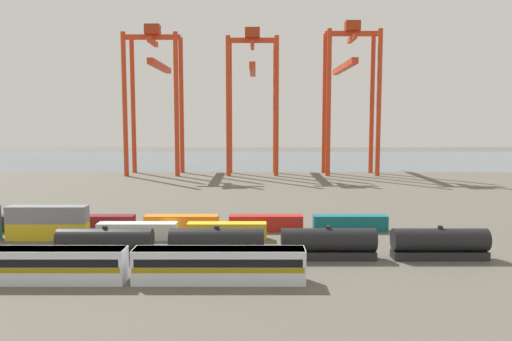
% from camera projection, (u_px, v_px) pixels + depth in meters
% --- Properties ---
extents(ground_plane, '(420.00, 420.00, 0.00)m').
position_uv_depth(ground_plane, '(199.00, 196.00, 119.52)').
color(ground_plane, '#5B564C').
extents(harbour_water, '(400.00, 110.00, 0.01)m').
position_uv_depth(harbour_water, '(227.00, 160.00, 227.84)').
color(harbour_water, slate).
rests_on(harbour_water, ground_plane).
extents(passenger_train, '(39.60, 3.14, 3.90)m').
position_uv_depth(passenger_train, '(131.00, 264.00, 56.19)').
color(passenger_train, silver).
rests_on(passenger_train, ground_plane).
extents(freight_tank_row, '(56.55, 2.97, 4.43)m').
position_uv_depth(freight_tank_row, '(274.00, 243.00, 65.65)').
color(freight_tank_row, '#232326').
rests_on(freight_tank_row, ground_plane).
extents(shipping_container_2, '(12.10, 2.44, 2.60)m').
position_uv_depth(shipping_container_2, '(50.00, 231.00, 76.43)').
color(shipping_container_2, gold).
rests_on(shipping_container_2, ground_plane).
extents(shipping_container_3, '(12.10, 2.44, 2.60)m').
position_uv_depth(shipping_container_3, '(49.00, 214.00, 76.16)').
color(shipping_container_3, slate).
rests_on(shipping_container_3, shipping_container_2).
extents(shipping_container_4, '(12.10, 2.44, 2.60)m').
position_uv_depth(shipping_container_4, '(139.00, 231.00, 76.38)').
color(shipping_container_4, silver).
rests_on(shipping_container_4, ground_plane).
extents(shipping_container_5, '(12.10, 2.44, 2.60)m').
position_uv_depth(shipping_container_5, '(229.00, 231.00, 76.34)').
color(shipping_container_5, gold).
rests_on(shipping_container_5, ground_plane).
extents(shipping_container_7, '(12.10, 2.44, 2.60)m').
position_uv_depth(shipping_container_7, '(15.00, 223.00, 82.35)').
color(shipping_container_7, maroon).
rests_on(shipping_container_7, ground_plane).
extents(shipping_container_8, '(12.10, 2.44, 2.60)m').
position_uv_depth(shipping_container_8, '(99.00, 223.00, 82.30)').
color(shipping_container_8, maroon).
rests_on(shipping_container_8, ground_plane).
extents(shipping_container_9, '(12.10, 2.44, 2.60)m').
position_uv_depth(shipping_container_9, '(183.00, 223.00, 82.25)').
color(shipping_container_9, orange).
rests_on(shipping_container_9, ground_plane).
extents(shipping_container_10, '(12.10, 2.44, 2.60)m').
position_uv_depth(shipping_container_10, '(268.00, 223.00, 82.20)').
color(shipping_container_10, '#AD211C').
rests_on(shipping_container_10, ground_plane).
extents(shipping_container_11, '(12.10, 2.44, 2.60)m').
position_uv_depth(shipping_container_11, '(352.00, 223.00, 82.16)').
color(shipping_container_11, '#146066').
rests_on(shipping_container_11, ground_plane).
extents(gantry_crane_west, '(18.15, 35.41, 49.04)m').
position_uv_depth(gantry_crane_west, '(157.00, 85.00, 166.64)').
color(gantry_crane_west, red).
rests_on(gantry_crane_west, ground_plane).
extents(gantry_crane_central, '(17.08, 33.96, 48.01)m').
position_uv_depth(gantry_crane_central, '(254.00, 87.00, 166.55)').
color(gantry_crane_central, red).
rests_on(gantry_crane_central, ground_plane).
extents(gantry_crane_east, '(17.76, 41.08, 50.16)m').
position_uv_depth(gantry_crane_east, '(351.00, 83.00, 167.25)').
color(gantry_crane_east, red).
rests_on(gantry_crane_east, ground_plane).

